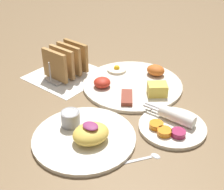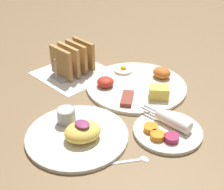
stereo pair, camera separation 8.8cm
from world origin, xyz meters
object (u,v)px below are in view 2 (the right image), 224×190
object	(u,v)px
plate_condiments	(168,129)
plate_breakfast	(137,85)
plate_foreground	(77,132)
toast_rack	(73,60)

from	to	relation	value
plate_condiments	plate_breakfast	bearing A→B (deg)	150.49
plate_condiments	plate_foreground	bearing A→B (deg)	-130.42
plate_condiments	toast_rack	bearing A→B (deg)	175.54
toast_rack	plate_condiments	bearing A→B (deg)	-4.46
plate_breakfast	plate_foreground	xyz separation A→B (m)	(0.06, -0.29, 0.00)
plate_breakfast	toast_rack	size ratio (longest dim) A/B	2.11
plate_breakfast	toast_rack	world-z (taller)	toast_rack
plate_breakfast	plate_foreground	distance (m)	0.29
plate_breakfast	toast_rack	bearing A→B (deg)	-158.84
plate_foreground	plate_condiments	bearing A→B (deg)	49.58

